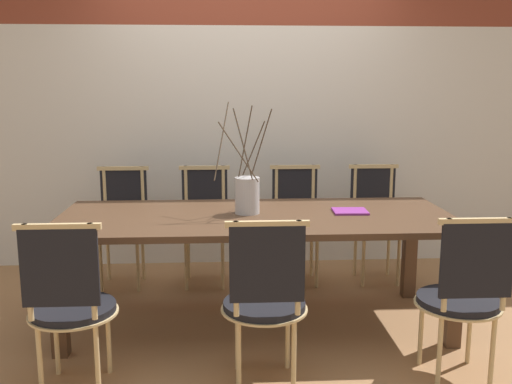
% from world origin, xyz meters
% --- Properties ---
extents(ground_plane, '(16.00, 16.00, 0.00)m').
position_xyz_m(ground_plane, '(0.00, 0.00, 0.00)').
color(ground_plane, '#9E7047').
extents(wall_rear, '(12.00, 0.06, 3.20)m').
position_xyz_m(wall_rear, '(0.00, 1.37, 1.60)').
color(wall_rear, silver).
rests_on(wall_rear, ground_plane).
extents(dining_table, '(2.55, 1.04, 0.74)m').
position_xyz_m(dining_table, '(0.00, 0.00, 0.65)').
color(dining_table, '#4C3321').
rests_on(dining_table, ground_plane).
extents(chair_near_leftend, '(0.46, 0.46, 0.93)m').
position_xyz_m(chair_near_leftend, '(-0.99, -0.83, 0.49)').
color(chair_near_leftend, black).
rests_on(chair_near_leftend, ground_plane).
extents(chair_near_left, '(0.46, 0.46, 0.93)m').
position_xyz_m(chair_near_left, '(0.00, -0.83, 0.49)').
color(chair_near_left, black).
rests_on(chair_near_left, ground_plane).
extents(chair_near_center, '(0.46, 0.46, 0.93)m').
position_xyz_m(chair_near_center, '(1.04, -0.83, 0.49)').
color(chair_near_center, black).
rests_on(chair_near_center, ground_plane).
extents(chair_far_leftend, '(0.46, 0.46, 0.93)m').
position_xyz_m(chair_far_leftend, '(-1.01, 0.83, 0.49)').
color(chair_far_leftend, black).
rests_on(chair_far_leftend, ground_plane).
extents(chair_far_left, '(0.46, 0.46, 0.93)m').
position_xyz_m(chair_far_left, '(-0.36, 0.83, 0.49)').
color(chair_far_left, black).
rests_on(chair_far_left, ground_plane).
extents(chair_far_center, '(0.46, 0.46, 0.93)m').
position_xyz_m(chair_far_center, '(0.37, 0.83, 0.49)').
color(chair_far_center, black).
rests_on(chair_far_center, ground_plane).
extents(chair_far_right, '(0.46, 0.46, 0.93)m').
position_xyz_m(chair_far_right, '(1.02, 0.83, 0.49)').
color(chair_far_right, black).
rests_on(chair_far_right, ground_plane).
extents(vase_centerpiece, '(0.37, 0.40, 0.72)m').
position_xyz_m(vase_centerpiece, '(-0.06, 0.05, 0.87)').
color(vase_centerpiece, silver).
rests_on(vase_centerpiece, dining_table).
extents(book_stack, '(0.23, 0.20, 0.01)m').
position_xyz_m(book_stack, '(0.62, 0.04, 0.75)').
color(book_stack, '#842D8C').
rests_on(book_stack, dining_table).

